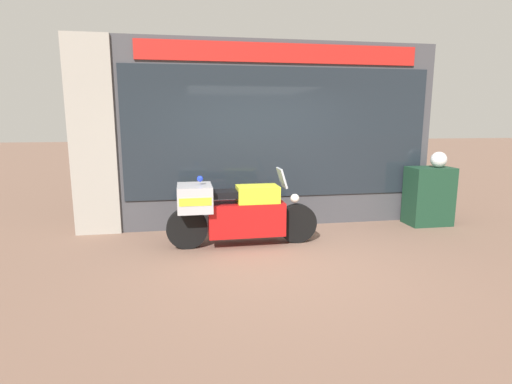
% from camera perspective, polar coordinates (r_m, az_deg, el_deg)
% --- Properties ---
extents(ground_plane, '(60.00, 60.00, 0.00)m').
position_cam_1_polar(ground_plane, '(5.58, 4.27, -9.76)').
color(ground_plane, '#7A5B4C').
extents(shop_building, '(6.35, 0.55, 3.24)m').
position_cam_1_polar(shop_building, '(7.14, -2.30, 8.08)').
color(shop_building, '#424247').
rests_on(shop_building, ground).
extents(window_display, '(5.17, 0.30, 1.80)m').
position_cam_1_polar(window_display, '(7.43, 2.76, -1.08)').
color(window_display, slate).
rests_on(window_display, ground).
extents(paramedic_motorcycle, '(2.32, 0.65, 1.19)m').
position_cam_1_polar(paramedic_motorcycle, '(6.06, -3.14, -2.68)').
color(paramedic_motorcycle, black).
rests_on(paramedic_motorcycle, ground).
extents(utility_cabinet, '(0.77, 0.51, 1.06)m').
position_cam_1_polar(utility_cabinet, '(7.95, 23.44, -0.53)').
color(utility_cabinet, '#193D28').
rests_on(utility_cabinet, ground).
extents(white_helmet, '(0.28, 0.28, 0.28)m').
position_cam_1_polar(white_helmet, '(7.87, 24.65, 4.23)').
color(white_helmet, white).
rests_on(white_helmet, utility_cabinet).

